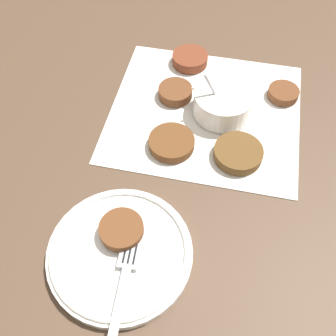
% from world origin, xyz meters
% --- Properties ---
extents(ground_plane, '(4.00, 4.00, 0.00)m').
position_xyz_m(ground_plane, '(0.00, 0.00, 0.00)').
color(ground_plane, '#4C3828').
extents(napkin, '(0.39, 0.37, 0.00)m').
position_xyz_m(napkin, '(-0.01, -0.03, 0.00)').
color(napkin, silver).
rests_on(napkin, ground_plane).
extents(sauce_bowl, '(0.12, 0.11, 0.09)m').
position_xyz_m(sauce_bowl, '(-0.04, -0.03, 0.02)').
color(sauce_bowl, white).
rests_on(sauce_bowl, napkin).
extents(fritter_0, '(0.08, 0.08, 0.02)m').
position_xyz_m(fritter_0, '(-0.09, 0.05, 0.01)').
color(fritter_0, brown).
rests_on(fritter_0, napkin).
extents(fritter_1, '(0.07, 0.07, 0.02)m').
position_xyz_m(fritter_1, '(0.06, -0.14, 0.01)').
color(fritter_1, brown).
rests_on(fritter_1, napkin).
extents(fritter_2, '(0.06, 0.06, 0.02)m').
position_xyz_m(fritter_2, '(0.06, -0.04, 0.01)').
color(fritter_2, brown).
rests_on(fritter_2, napkin).
extents(fritter_3, '(0.06, 0.06, 0.02)m').
position_xyz_m(fritter_3, '(-0.13, -0.12, 0.01)').
color(fritter_3, brown).
rests_on(fritter_3, napkin).
extents(fritter_4, '(0.08, 0.08, 0.02)m').
position_xyz_m(fritter_4, '(0.02, 0.07, 0.01)').
color(fritter_4, brown).
rests_on(fritter_4, napkin).
extents(serving_plate, '(0.21, 0.21, 0.02)m').
position_xyz_m(serving_plate, '(0.01, 0.29, 0.01)').
color(serving_plate, white).
rests_on(serving_plate, ground_plane).
extents(fritter_on_plate, '(0.06, 0.06, 0.02)m').
position_xyz_m(fritter_on_plate, '(0.02, 0.26, 0.03)').
color(fritter_on_plate, brown).
rests_on(fritter_on_plate, serving_plate).
extents(fork, '(0.06, 0.16, 0.00)m').
position_xyz_m(fork, '(-0.01, 0.31, 0.02)').
color(fork, silver).
rests_on(fork, serving_plate).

